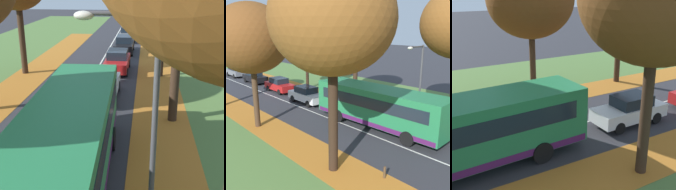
# 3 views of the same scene
# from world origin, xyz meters

# --- Properties ---
(leaf_litter_left) EXTENTS (2.80, 60.00, 0.00)m
(leaf_litter_left) POSITION_xyz_m (-4.60, 14.00, 0.01)
(leaf_litter_left) COLOR #B26B23
(leaf_litter_left) RESTS_ON grass_verge_left
(grass_verge_right) EXTENTS (12.00, 90.00, 0.01)m
(grass_verge_right) POSITION_xyz_m (9.20, 20.00, 0.00)
(grass_verge_right) COLOR #517538
(grass_verge_right) RESTS_ON ground
(leaf_litter_right) EXTENTS (2.80, 60.00, 0.00)m
(leaf_litter_right) POSITION_xyz_m (4.60, 14.00, 0.01)
(leaf_litter_right) COLOR #B26B23
(leaf_litter_right) RESTS_ON grass_verge_right
(road_centre_line) EXTENTS (0.12, 80.00, 0.01)m
(road_centre_line) POSITION_xyz_m (0.00, 20.00, 0.00)
(road_centre_line) COLOR silver
(road_centre_line) RESTS_ON ground
(tree_left_near) EXTENTS (5.81, 5.81, 10.18)m
(tree_left_near) POSITION_xyz_m (-4.90, 9.66, 7.53)
(tree_left_near) COLOR black
(tree_left_near) RESTS_ON ground
(tree_left_mid) EXTENTS (5.42, 5.42, 8.89)m
(tree_left_mid) POSITION_xyz_m (-5.09, 18.08, 6.43)
(tree_left_mid) COLOR #422D1E
(tree_left_mid) RESTS_ON ground
(tree_right_mid) EXTENTS (5.48, 5.48, 9.41)m
(tree_right_mid) POSITION_xyz_m (5.17, 18.02, 6.92)
(tree_right_mid) COLOR #382619
(tree_right_mid) RESTS_ON ground
(tree_right_far) EXTENTS (4.28, 4.28, 7.45)m
(tree_right_far) POSITION_xyz_m (4.86, 25.69, 5.50)
(tree_right_far) COLOR black
(tree_right_far) RESTS_ON ground
(bollard_fifth) EXTENTS (0.12, 0.12, 0.62)m
(bollard_fifth) POSITION_xyz_m (-3.57, 7.36, 0.31)
(bollard_fifth) COLOR #4C3823
(bollard_fifth) RESTS_ON ground
(streetlamp_right) EXTENTS (1.89, 0.28, 6.00)m
(streetlamp_right) POSITION_xyz_m (3.67, 10.26, 3.74)
(streetlamp_right) COLOR #47474C
(streetlamp_right) RESTS_ON ground
(bus) EXTENTS (2.94, 10.49, 2.98)m
(bus) POSITION_xyz_m (1.40, 11.95, 1.70)
(bus) COLOR #237A47
(bus) RESTS_ON ground
(car_white_lead) EXTENTS (1.79, 4.21, 1.62)m
(car_white_lead) POSITION_xyz_m (1.31, 20.83, 0.81)
(car_white_lead) COLOR silver
(car_white_lead) RESTS_ON ground
(car_red_following) EXTENTS (1.82, 4.22, 1.62)m
(car_red_following) POSITION_xyz_m (1.63, 26.64, 0.81)
(car_red_following) COLOR #B21919
(car_red_following) RESTS_ON ground
(car_black_third_in_line) EXTENTS (1.79, 4.20, 1.62)m
(car_black_third_in_line) POSITION_xyz_m (1.68, 33.22, 0.81)
(car_black_third_in_line) COLOR black
(car_black_third_in_line) RESTS_ON ground
(car_grey_fourth_in_line) EXTENTS (1.82, 4.22, 1.62)m
(car_grey_fourth_in_line) POSITION_xyz_m (1.62, 39.60, 0.81)
(car_grey_fourth_in_line) COLOR slate
(car_grey_fourth_in_line) RESTS_ON ground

